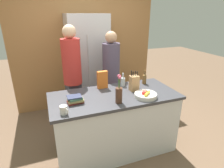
{
  "coord_description": "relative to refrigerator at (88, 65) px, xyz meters",
  "views": [
    {
      "loc": [
        -0.86,
        -2.19,
        1.97
      ],
      "look_at": [
        0.0,
        0.1,
        1.02
      ],
      "focal_mm": 30.0,
      "sensor_mm": 36.0,
      "label": 1
    }
  ],
  "objects": [
    {
      "name": "kitchen_island",
      "position": [
        0.04,
        -1.35,
        -0.52
      ],
      "size": [
        1.76,
        0.81,
        0.9
      ],
      "color": "silver",
      "rests_on": "ground_plane"
    },
    {
      "name": "book_stack",
      "position": [
        -0.51,
        -1.41,
        -0.03
      ],
      "size": [
        0.21,
        0.15,
        0.09
      ],
      "color": "maroon",
      "rests_on": "kitchen_island"
    },
    {
      "name": "knife_block",
      "position": [
        0.36,
        -1.31,
        0.04
      ],
      "size": [
        0.12,
        0.1,
        0.3
      ],
      "color": "tan",
      "rests_on": "kitchen_island"
    },
    {
      "name": "bottle_vinegar",
      "position": [
        0.64,
        -1.12,
        0.02
      ],
      "size": [
        0.06,
        0.06,
        0.22
      ],
      "color": "brown",
      "rests_on": "kitchen_island"
    },
    {
      "name": "back_wall_wood",
      "position": [
        0.04,
        0.36,
        0.33
      ],
      "size": [
        2.96,
        0.12,
        2.6
      ],
      "color": "#9E6B3D",
      "rests_on": "ground_plane"
    },
    {
      "name": "coffee_mug",
      "position": [
        -0.67,
        -1.64,
        -0.02
      ],
      "size": [
        0.09,
        0.11,
        0.1
      ],
      "color": "silver",
      "rests_on": "kitchen_island"
    },
    {
      "name": "cereal_box",
      "position": [
        -0.04,
        -1.06,
        0.06
      ],
      "size": [
        0.16,
        0.07,
        0.26
      ],
      "color": "orange",
      "rests_on": "kitchen_island"
    },
    {
      "name": "flower_vase",
      "position": [
        0.0,
        -1.6,
        0.05
      ],
      "size": [
        0.09,
        0.09,
        0.37
      ],
      "color": "#4C2D1E",
      "rests_on": "kitchen_island"
    },
    {
      "name": "refrigerator",
      "position": [
        0.0,
        0.0,
        0.0
      ],
      "size": [
        0.76,
        0.62,
        1.94
      ],
      "color": "#B7B7BC",
      "rests_on": "ground_plane"
    },
    {
      "name": "ground_plane",
      "position": [
        0.04,
        -1.35,
        -0.97
      ],
      "size": [
        14.0,
        14.0,
        0.0
      ],
      "primitive_type": "plane",
      "color": "brown"
    },
    {
      "name": "fruit_bowl",
      "position": [
        0.4,
        -1.58,
        -0.03
      ],
      "size": [
        0.3,
        0.3,
        0.1
      ],
      "color": "silver",
      "rests_on": "kitchen_island"
    },
    {
      "name": "person_at_sink",
      "position": [
        -0.4,
        -0.62,
        0.06
      ],
      "size": [
        0.3,
        0.3,
        1.8
      ],
      "rotation": [
        0.0,
        0.0,
        0.28
      ],
      "color": "#383842",
      "rests_on": "ground_plane"
    },
    {
      "name": "person_in_blue",
      "position": [
        0.26,
        -0.62,
        -0.01
      ],
      "size": [
        0.3,
        0.3,
        1.68
      ],
      "rotation": [
        0.0,
        0.0,
        0.03
      ],
      "color": "#383842",
      "rests_on": "ground_plane"
    },
    {
      "name": "bottle_oil",
      "position": [
        0.28,
        -1.09,
        0.01
      ],
      "size": [
        0.07,
        0.07,
        0.2
      ],
      "color": "#B2BCC1",
      "rests_on": "kitchen_island"
    }
  ]
}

